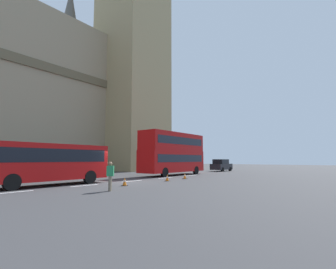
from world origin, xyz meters
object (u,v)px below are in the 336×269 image
object	(u,v)px
double_decker_bus	(173,152)
pedestrian_near_cones	(110,175)
traffic_cone_middle	(167,178)
traffic_cone_west	(125,182)
traffic_cone_east	(185,176)
sedan_lead	(221,165)

from	to	relation	value
double_decker_bus	pedestrian_near_cones	world-z (taller)	double_decker_bus
double_decker_bus	traffic_cone_middle	size ratio (longest dim) A/B	16.81
traffic_cone_middle	pedestrian_near_cones	bearing A→B (deg)	-168.50
traffic_cone_middle	pedestrian_near_cones	size ratio (longest dim) A/B	0.34
double_decker_bus	traffic_cone_middle	world-z (taller)	double_decker_bus
double_decker_bus	traffic_cone_west	size ratio (longest dim) A/B	16.81
double_decker_bus	traffic_cone_east	size ratio (longest dim) A/B	16.81
sedan_lead	traffic_cone_west	distance (m)	24.77
pedestrian_near_cones	traffic_cone_west	bearing A→B (deg)	30.79
traffic_cone_west	pedestrian_near_cones	xyz separation A→B (m)	(-2.57, -1.53, 0.63)
sedan_lead	pedestrian_near_cones	bearing A→B (deg)	-167.79
traffic_cone_west	traffic_cone_middle	world-z (taller)	same
traffic_cone_east	pedestrian_near_cones	distance (m)	10.45
traffic_cone_west	pedestrian_near_cones	world-z (taller)	pedestrian_near_cones
sedan_lead	traffic_cone_middle	size ratio (longest dim) A/B	7.59
double_decker_bus	sedan_lead	xyz separation A→B (m)	(12.77, 0.02, -1.80)
double_decker_bus	traffic_cone_middle	xyz separation A→B (m)	(-6.77, -4.30, -2.43)
pedestrian_near_cones	traffic_cone_middle	bearing A→B (deg)	11.50
double_decker_bus	traffic_cone_east	world-z (taller)	double_decker_bus
double_decker_bus	traffic_cone_east	distance (m)	6.19
double_decker_bus	pedestrian_near_cones	bearing A→B (deg)	-157.72
sedan_lead	pedestrian_near_cones	world-z (taller)	sedan_lead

